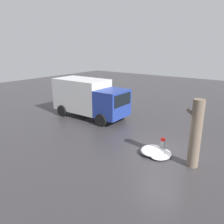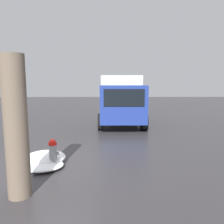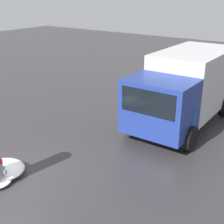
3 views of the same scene
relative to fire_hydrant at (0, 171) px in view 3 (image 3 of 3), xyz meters
The scene contains 5 objects.
ground_plane 0.46m from the fire_hydrant, 106.06° to the left, with size 60.00×60.00×0.00m, color #333033.
fire_hydrant is the anchor object (origin of this frame).
delivery_truck 7.77m from the fire_hydrant, 18.19° to the right, with size 6.07×2.68×2.94m.
pedestrian 6.39m from the fire_hydrant, 33.06° to the right, with size 0.36×0.36×1.63m.
snow_pile_by_tree 0.59m from the fire_hydrant, 45.76° to the left, with size 1.24×1.31×0.36m.
Camera 3 is at (-4.34, -7.07, 5.29)m, focal length 50.00 mm.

